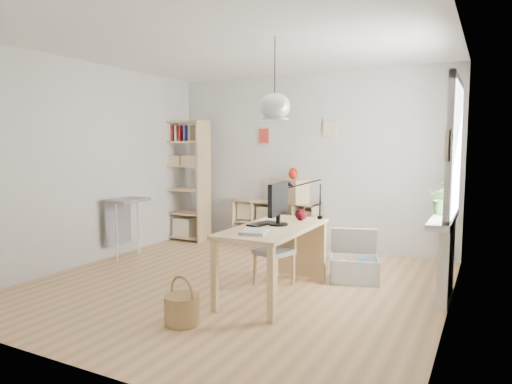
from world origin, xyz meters
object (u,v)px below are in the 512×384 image
at_px(storage_chest, 355,264).
at_px(monitor, 278,201).
at_px(chair, 277,248).
at_px(desk, 274,235).
at_px(tall_bookshelf, 185,175).
at_px(drawer_chest, 289,190).
at_px(cube_shelf, 275,227).

relative_size(storage_chest, monitor, 1.45).
bearing_deg(storage_chest, chair, -160.58).
xyz_separation_m(desk, monitor, (0.01, 0.08, 0.35)).
bearing_deg(tall_bookshelf, drawer_chest, 7.55).
xyz_separation_m(storage_chest, monitor, (-0.61, -0.85, 0.81)).
bearing_deg(storage_chest, drawer_chest, 120.98).
bearing_deg(desk, drawer_chest, 109.52).
bearing_deg(storage_chest, tall_bookshelf, 145.37).
relative_size(desk, monitor, 2.86).
xyz_separation_m(cube_shelf, chair, (0.88, -1.86, 0.13)).
bearing_deg(storage_chest, desk, -140.75).
xyz_separation_m(tall_bookshelf, storage_chest, (3.21, -1.02, -0.90)).
height_order(desk, chair, desk).
distance_m(cube_shelf, storage_chest, 2.10).
distance_m(storage_chest, monitor, 1.33).
height_order(cube_shelf, chair, chair).
bearing_deg(drawer_chest, tall_bookshelf, -147.85).
xyz_separation_m(cube_shelf, storage_chest, (1.64, -1.30, -0.11)).
height_order(tall_bookshelf, drawer_chest, tall_bookshelf).
bearing_deg(desk, cube_shelf, 114.61).
bearing_deg(cube_shelf, monitor, -64.38).
bearing_deg(storage_chest, cube_shelf, 124.65).
distance_m(cube_shelf, drawer_chest, 0.65).
relative_size(tall_bookshelf, storage_chest, 2.62).
bearing_deg(cube_shelf, desk, -65.39).
bearing_deg(monitor, chair, 111.61).
xyz_separation_m(monitor, drawer_chest, (-0.79, 2.11, -0.11)).
xyz_separation_m(storage_chest, drawer_chest, (-1.40, 1.26, 0.70)).
height_order(desk, tall_bookshelf, tall_bookshelf).
xyz_separation_m(tall_bookshelf, monitor, (2.60, -1.87, -0.08)).
relative_size(tall_bookshelf, drawer_chest, 3.22).
bearing_deg(chair, desk, -54.35).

